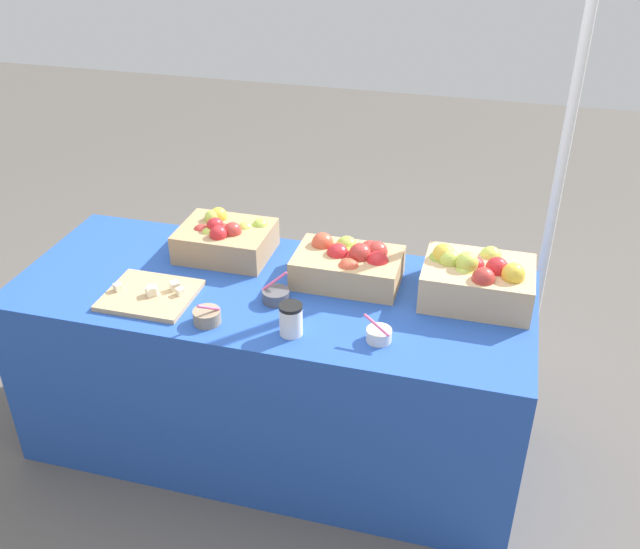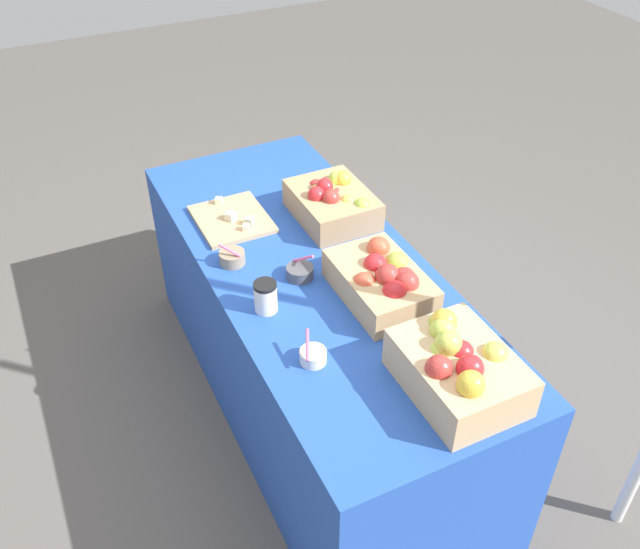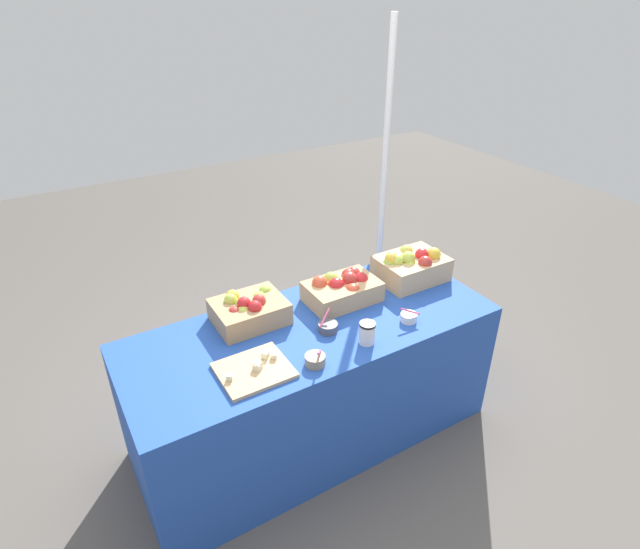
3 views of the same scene
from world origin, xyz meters
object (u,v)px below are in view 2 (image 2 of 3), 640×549
(cutting_board_front, at_px, (232,219))
(coffee_cup, at_px, (266,297))
(apple_crate_left, at_px, (457,367))
(sample_bowl_near, at_px, (232,257))
(apple_crate_right, at_px, (332,202))
(sample_bowl_mid, at_px, (313,356))
(sample_bowl_far, at_px, (300,272))
(apple_crate_middle, at_px, (382,280))

(cutting_board_front, xyz_separation_m, coffee_cup, (0.55, -0.08, 0.05))
(apple_crate_left, distance_m, coffee_cup, 0.68)
(sample_bowl_near, xyz_separation_m, coffee_cup, (0.29, 0.01, 0.03))
(apple_crate_right, height_order, cutting_board_front, apple_crate_right)
(cutting_board_front, bearing_deg, sample_bowl_near, -19.96)
(sample_bowl_near, bearing_deg, sample_bowl_mid, 4.89)
(sample_bowl_mid, bearing_deg, apple_crate_left, 49.89)
(sample_bowl_mid, distance_m, sample_bowl_far, 0.42)
(sample_bowl_near, bearing_deg, apple_crate_right, 103.91)
(apple_crate_left, distance_m, cutting_board_front, 1.16)
(coffee_cup, bearing_deg, sample_bowl_near, -177.57)
(sample_bowl_mid, height_order, sample_bowl_far, sample_bowl_far)
(apple_crate_right, bearing_deg, coffee_cup, -47.91)
(coffee_cup, bearing_deg, apple_crate_right, 132.09)
(apple_crate_left, xyz_separation_m, apple_crate_middle, (-0.46, 0.01, -0.01))
(apple_crate_left, distance_m, sample_bowl_mid, 0.44)
(apple_crate_right, relative_size, coffee_cup, 3.16)
(apple_crate_left, bearing_deg, coffee_cup, -146.95)
(sample_bowl_far, bearing_deg, apple_crate_middle, 43.52)
(apple_crate_right, xyz_separation_m, coffee_cup, (0.41, -0.45, -0.01))
(sample_bowl_mid, height_order, coffee_cup, coffee_cup)
(apple_crate_left, relative_size, sample_bowl_near, 4.01)
(cutting_board_front, bearing_deg, apple_crate_right, 69.00)
(apple_crate_right, relative_size, cutting_board_front, 1.13)
(cutting_board_front, distance_m, sample_bowl_near, 0.27)
(apple_crate_middle, xyz_separation_m, sample_bowl_near, (-0.40, -0.39, -0.05))
(apple_crate_middle, distance_m, sample_bowl_mid, 0.39)
(apple_crate_left, height_order, coffee_cup, apple_crate_left)
(apple_crate_middle, xyz_separation_m, sample_bowl_mid, (0.18, -0.34, -0.05))
(apple_crate_left, relative_size, sample_bowl_far, 3.61)
(sample_bowl_mid, xyz_separation_m, coffee_cup, (-0.29, -0.04, 0.03))
(sample_bowl_far, bearing_deg, apple_crate_left, 15.95)
(apple_crate_middle, bearing_deg, sample_bowl_near, -135.48)
(cutting_board_front, height_order, sample_bowl_near, sample_bowl_near)
(apple_crate_right, height_order, sample_bowl_far, apple_crate_right)
(apple_crate_middle, height_order, coffee_cup, apple_crate_middle)
(apple_crate_middle, distance_m, cutting_board_front, 0.73)
(cutting_board_front, relative_size, sample_bowl_far, 2.96)
(apple_crate_middle, distance_m, apple_crate_right, 0.52)
(apple_crate_left, height_order, sample_bowl_near, apple_crate_left)
(apple_crate_middle, height_order, sample_bowl_near, apple_crate_middle)
(cutting_board_front, height_order, sample_bowl_mid, sample_bowl_mid)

